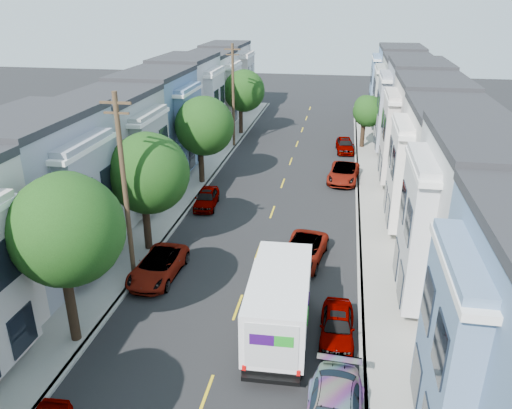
{
  "coord_description": "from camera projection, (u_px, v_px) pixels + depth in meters",
  "views": [
    {
      "loc": [
        4.52,
        -20.44,
        14.37
      ],
      "look_at": [
        -0.5,
        8.05,
        2.2
      ],
      "focal_mm": 35.0,
      "sensor_mm": 36.0,
      "label": 1
    }
  ],
  "objects": [
    {
      "name": "townhouse_row_right",
      "position": [
        428.0,
        207.0,
        36.68
      ],
      "size": [
        5.0,
        70.0,
        8.5
      ],
      "primitive_type": "cube",
      "color": "silver",
      "rests_on": "ground"
    },
    {
      "name": "tree_b",
      "position": [
        65.0,
        230.0,
        20.25
      ],
      "size": [
        4.7,
        4.7,
        7.92
      ],
      "color": "black",
      "rests_on": "ground"
    },
    {
      "name": "fedex_truck",
      "position": [
        279.0,
        302.0,
        22.1
      ],
      "size": [
        2.59,
        6.73,
        3.23
      ],
      "rotation": [
        0.0,
        0.0,
        0.04
      ],
      "color": "silver",
      "rests_on": "ground"
    },
    {
      "name": "townhouse_row_left",
      "position": [
        141.0,
        188.0,
        40.25
      ],
      "size": [
        5.0,
        70.0,
        8.5
      ],
      "primitive_type": "cube",
      "color": "silver",
      "rests_on": "ground"
    },
    {
      "name": "tree_far_r",
      "position": [
        368.0,
        112.0,
        49.28
      ],
      "size": [
        3.1,
        3.1,
        5.32
      ],
      "color": "black",
      "rests_on": "ground"
    },
    {
      "name": "sidewalk_left",
      "position": [
        186.0,
        190.0,
        39.61
      ],
      "size": [
        2.6,
        70.0,
        0.15
      ],
      "primitive_type": "cube",
      "color": "gray",
      "rests_on": "ground"
    },
    {
      "name": "curb_left",
      "position": [
        202.0,
        191.0,
        39.4
      ],
      "size": [
        0.3,
        70.0,
        0.15
      ],
      "primitive_type": "cube",
      "color": "gray",
      "rests_on": "ground"
    },
    {
      "name": "ground",
      "position": [
        238.0,
        307.0,
        24.85
      ],
      "size": [
        160.0,
        160.0,
        0.0
      ],
      "primitive_type": "plane",
      "color": "black",
      "rests_on": "ground"
    },
    {
      "name": "road_slab",
      "position": [
        278.0,
        197.0,
        38.46
      ],
      "size": [
        12.0,
        70.0,
        0.02
      ],
      "primitive_type": "cube",
      "color": "black",
      "rests_on": "ground"
    },
    {
      "name": "parked_right_b",
      "position": [
        337.0,
        326.0,
        22.42
      ],
      "size": [
        1.56,
        4.0,
        1.29
      ],
      "primitive_type": "imported",
      "rotation": [
        0.0,
        0.0,
        0.01
      ],
      "color": "#AAABBC",
      "rests_on": "ground"
    },
    {
      "name": "tree_d",
      "position": [
        203.0,
        126.0,
        39.39
      ],
      "size": [
        4.7,
        4.7,
        7.18
      ],
      "color": "black",
      "rests_on": "ground"
    },
    {
      "name": "utility_pole_far",
      "position": [
        233.0,
        96.0,
        49.27
      ],
      "size": [
        1.6,
        0.26,
        10.0
      ],
      "color": "#42301E",
      "rests_on": "ground"
    },
    {
      "name": "parked_right_d",
      "position": [
        345.0,
        145.0,
        49.24
      ],
      "size": [
        2.0,
        4.43,
        1.4
      ],
      "primitive_type": "imported",
      "rotation": [
        0.0,
        0.0,
        0.08
      ],
      "color": "#08073A",
      "rests_on": "ground"
    },
    {
      "name": "lead_sedan",
      "position": [
        303.0,
        251.0,
        28.88
      ],
      "size": [
        2.94,
        5.15,
        1.35
      ],
      "primitive_type": "imported",
      "rotation": [
        0.0,
        0.0,
        -0.15
      ],
      "color": "black",
      "rests_on": "ground"
    },
    {
      "name": "sidewalk_right",
      "position": [
        375.0,
        202.0,
        37.26
      ],
      "size": [
        2.6,
        70.0,
        0.15
      ],
      "primitive_type": "cube",
      "color": "gray",
      "rests_on": "ground"
    },
    {
      "name": "parked_right_c",
      "position": [
        344.0,
        173.0,
        41.43
      ],
      "size": [
        2.8,
        5.28,
        1.41
      ],
      "primitive_type": "imported",
      "rotation": [
        0.0,
        0.0,
        -0.09
      ],
      "color": "black",
      "rests_on": "ground"
    },
    {
      "name": "tree_e",
      "position": [
        243.0,
        91.0,
        53.96
      ],
      "size": [
        4.5,
        4.5,
        7.07
      ],
      "color": "black",
      "rests_on": "ground"
    },
    {
      "name": "tree_c",
      "position": [
        147.0,
        174.0,
        28.51
      ],
      "size": [
        4.7,
        4.7,
        7.32
      ],
      "color": "black",
      "rests_on": "ground"
    },
    {
      "name": "utility_pole_near",
      "position": [
        125.0,
        189.0,
        25.67
      ],
      "size": [
        1.6,
        0.26,
        10.0
      ],
      "color": "#42301E",
      "rests_on": "ground"
    },
    {
      "name": "parked_left_d",
      "position": [
        207.0,
        198.0,
        36.45
      ],
      "size": [
        1.89,
        4.12,
        1.3
      ],
      "primitive_type": "imported",
      "rotation": [
        0.0,
        0.0,
        0.09
      ],
      "color": "#510D1A",
      "rests_on": "ground"
    },
    {
      "name": "curb_right",
      "position": [
        358.0,
        201.0,
        37.47
      ],
      "size": [
        0.3,
        70.0,
        0.15
      ],
      "primitive_type": "cube",
      "color": "gray",
      "rests_on": "ground"
    },
    {
      "name": "parked_left_c",
      "position": [
        158.0,
        266.0,
        27.28
      ],
      "size": [
        2.39,
        4.87,
        1.33
      ],
      "primitive_type": "imported",
      "rotation": [
        0.0,
        0.0,
        -0.04
      ],
      "color": "#A1A1A1",
      "rests_on": "ground"
    },
    {
      "name": "centerline",
      "position": [
        278.0,
        197.0,
        38.46
      ],
      "size": [
        0.12,
        70.0,
        0.01
      ],
      "primitive_type": "cube",
      "color": "gold",
      "rests_on": "ground"
    }
  ]
}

